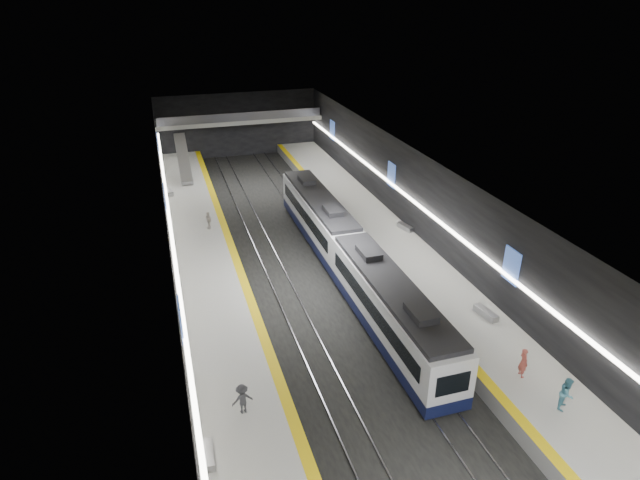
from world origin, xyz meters
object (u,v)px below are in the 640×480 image
object	(u,v)px
bench_left_near	(208,455)
passenger_left_a	(208,220)
bench_left_far	(169,192)
train	(349,254)
bench_right_near	(486,313)
escalator	(183,159)
passenger_right_b	(567,394)
passenger_left_b	(242,399)
bench_right_far	(405,227)
passenger_right_a	(523,363)

from	to	relation	value
bench_left_near	passenger_left_a	bearing A→B (deg)	85.64
bench_left_far	train	bearing A→B (deg)	-70.77
bench_right_near	escalator	bearing A→B (deg)	106.49
bench_right_near	passenger_right_b	distance (m)	8.32
passenger_left_a	passenger_left_b	size ratio (longest dim) A/B	0.93
bench_left_near	bench_right_near	world-z (taller)	bench_right_near
bench_right_far	passenger_left_a	world-z (taller)	passenger_left_a
bench_right_near	passenger_left_a	xyz separation A→B (m)	(-15.28, 18.82, 0.54)
passenger_right_a	passenger_left_a	bearing A→B (deg)	37.83
bench_right_near	train	bearing A→B (deg)	116.75
passenger_right_a	passenger_left_a	xyz separation A→B (m)	(-13.88, 24.39, -0.11)
train	passenger_left_a	bearing A→B (deg)	131.61
train	passenger_left_b	size ratio (longest dim) A/B	18.36
escalator	bench_right_near	size ratio (longest dim) A/B	4.35
bench_right_far	passenger_right_b	world-z (taller)	passenger_right_b
train	bench_left_near	world-z (taller)	train
escalator	passenger_right_a	distance (m)	42.17
bench_left_near	passenger_left_b	distance (m)	3.16
train	passenger_left_b	xyz separation A→B (m)	(-10.02, -12.40, -0.38)
escalator	passenger_left_b	world-z (taller)	escalator
bench_left_far	passenger_right_a	size ratio (longest dim) A/B	1.06
passenger_right_b	bench_left_near	bearing A→B (deg)	137.11
passenger_right_b	bench_right_far	bearing A→B (deg)	49.48
bench_left_near	passenger_left_b	world-z (taller)	passenger_left_b
bench_right_near	bench_left_near	bearing A→B (deg)	-170.14
bench_right_far	passenger_left_a	xyz separation A→B (m)	(-16.10, 5.17, 0.55)
train	passenger_left_a	world-z (taller)	train
train	bench_left_far	bearing A→B (deg)	121.05
escalator	passenger_right_a	size ratio (longest dim) A/B	4.58
bench_left_far	passenger_left_a	world-z (taller)	passenger_left_a
bench_right_near	bench_right_far	size ratio (longest dim) A/B	1.07
bench_left_far	bench_left_near	bearing A→B (deg)	-101.82
bench_left_near	passenger_right_b	bearing A→B (deg)	-4.46
passenger_right_a	passenger_left_a	distance (m)	28.06
bench_right_near	passenger_right_a	size ratio (longest dim) A/B	1.05
escalator	passenger_right_a	bearing A→B (deg)	-69.47
escalator	passenger_left_a	bearing A→B (deg)	-86.59
escalator	bench_right_near	world-z (taller)	escalator
passenger_left_b	escalator	bearing A→B (deg)	-98.07
bench_left_far	bench_right_far	world-z (taller)	bench_left_far
bench_left_near	bench_right_far	bearing A→B (deg)	48.51
passenger_right_a	passenger_right_b	world-z (taller)	passenger_right_b
escalator	passenger_left_b	xyz separation A→B (m)	(-0.02, -37.74, -1.08)
passenger_right_b	passenger_left_b	xyz separation A→B (m)	(-15.37, 4.42, -0.08)
train	bench_left_far	distance (m)	23.29
escalator	passenger_left_a	distance (m)	15.16
escalator	bench_right_far	distance (m)	26.51
escalator	bench_left_far	size ratio (longest dim) A/B	4.32
bench_left_near	bench_right_near	size ratio (longest dim) A/B	0.92
bench_right_far	passenger_right_b	bearing A→B (deg)	-107.96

